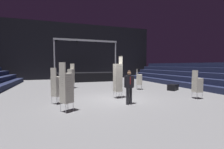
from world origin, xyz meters
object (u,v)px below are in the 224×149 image
Objects in this scene: chair_stack_mid_right at (197,84)px; equipment_road_case at (173,87)px; stage_riser at (85,76)px; chair_stack_mid_centre at (66,87)px; chair_stack_front_right at (57,86)px; chair_stack_front_left at (71,76)px; chair_stack_rear_left at (118,77)px; man_with_tie at (129,85)px; chair_stack_mid_left at (139,79)px.

chair_stack_mid_right is 3.28m from equipment_road_case.
stage_riser is 13.36m from chair_stack_mid_centre.
chair_stack_mid_centre reaches higher than equipment_road_case.
chair_stack_front_left is at bearing 130.37° from chair_stack_front_right.
chair_stack_mid_right is at bearing -116.61° from chair_stack_rear_left.
man_with_tie is 3.11m from chair_stack_mid_centre.
chair_stack_rear_left is (2.35, -5.15, 0.21)m from chair_stack_front_left.
chair_stack_front_right is at bearing 161.05° from chair_stack_mid_centre.
chair_stack_mid_right is (1.51, -4.36, 0.00)m from chair_stack_mid_left.
chair_stack_mid_right is at bearing 52.60° from chair_stack_mid_left.
chair_stack_front_left is at bearing 141.30° from chair_stack_mid_centre.
stage_riser reaches higher than man_with_tie.
equipment_road_case is (5.40, -9.66, -0.37)m from stage_riser.
man_with_tie is 0.69× the size of chair_stack_rear_left.
chair_stack_rear_left is (0.03, 1.69, 0.28)m from man_with_tie.
stage_riser is 3.61× the size of chair_stack_mid_centre.
chair_stack_mid_left is at bearing -157.28° from chair_stack_mid_right.
chair_stack_mid_centre is at bearing 124.66° from chair_stack_front_left.
chair_stack_rear_left is at bearing 155.43° from chair_stack_front_left.
chair_stack_front_left is at bearing 19.37° from chair_stack_rear_left.
man_with_tie is at bearing -0.81° from chair_stack_mid_left.
man_with_tie is 7.22m from chair_stack_front_left.
chair_stack_mid_centre reaches higher than man_with_tie.
chair_stack_mid_right is at bearing 59.38° from chair_stack_mid_centre.
equipment_road_case is (8.39, 3.35, -0.84)m from chair_stack_mid_centre.
chair_stack_front_left reaches higher than equipment_road_case.
chair_stack_front_left is 1.25× the size of chair_stack_mid_right.
chair_stack_mid_right is (4.55, -12.77, 0.26)m from stage_riser.
chair_stack_front_left is 9.65m from chair_stack_mid_right.
chair_stack_mid_centre reaches higher than chair_stack_mid_left.
chair_stack_mid_left is 2.74m from equipment_road_case.
chair_stack_mid_right is (6.77, -6.88, -0.21)m from chair_stack_front_left.
chair_stack_mid_left reaches higher than equipment_road_case.
equipment_road_case is (5.26, 1.37, -1.05)m from chair_stack_rear_left.
chair_stack_rear_left is (3.13, 1.98, 0.21)m from chair_stack_mid_centre.
man_with_tie is at bearing -149.99° from equipment_road_case.
equipment_road_case is at bearing 63.44° from chair_stack_front_right.
chair_stack_front_left is (-2.21, -5.89, 0.47)m from stage_riser.
chair_stack_mid_right is 1.90× the size of equipment_road_case.
chair_stack_mid_centre is 9.07m from equipment_road_case.
man_with_tie is at bearing -89.52° from stage_riser.
chair_stack_front_right is at bearing -96.43° from chair_stack_mid_right.
stage_riser is at bearing -126.67° from chair_stack_mid_left.
chair_stack_front_left is at bearing -131.92° from chair_stack_mid_right.
equipment_road_case is at bearing -80.56° from chair_stack_rear_left.
man_with_tie is 1.71m from chair_stack_rear_left.
chair_stack_mid_centre is (-3.10, -0.29, 0.07)m from man_with_tie.
stage_riser is 3.01× the size of chair_stack_rear_left.
chair_stack_front_left is 5.66m from chair_stack_rear_left.
chair_stack_mid_left is at bearing -128.63° from man_with_tie.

